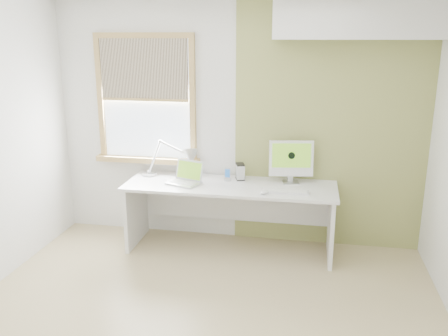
% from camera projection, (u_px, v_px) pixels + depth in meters
% --- Properties ---
extents(room, '(4.04, 3.54, 2.64)m').
position_uv_depth(room, '(198.00, 167.00, 3.47)').
color(room, tan).
rests_on(room, ground).
extents(accent_wall, '(2.00, 0.02, 2.60)m').
position_uv_depth(accent_wall, '(330.00, 128.00, 4.94)').
color(accent_wall, '#91954D').
rests_on(accent_wall, room).
extents(soffit, '(1.60, 0.40, 0.42)m').
position_uv_depth(soffit, '(359.00, 16.00, 4.45)').
color(soffit, white).
rests_on(soffit, room).
extents(window, '(1.20, 0.14, 1.42)m').
position_uv_depth(window, '(146.00, 100.00, 5.20)').
color(window, '#A78446').
rests_on(window, room).
extents(desk, '(2.20, 0.70, 0.73)m').
position_uv_depth(desk, '(231.00, 200.00, 5.04)').
color(desk, silver).
rests_on(desk, room).
extents(desk_lamp, '(0.72, 0.30, 0.41)m').
position_uv_depth(desk_lamp, '(183.00, 159.00, 5.09)').
color(desk_lamp, '#B6B9BB').
rests_on(desk_lamp, desk).
extents(laptop, '(0.40, 0.36, 0.23)m').
position_uv_depth(laptop, '(186.00, 178.00, 4.97)').
color(laptop, '#B6B9BB').
rests_on(laptop, desk).
extents(phone_dock, '(0.08, 0.08, 0.14)m').
position_uv_depth(phone_dock, '(227.00, 177.00, 5.06)').
color(phone_dock, '#B6B9BB').
rests_on(phone_dock, desk).
extents(external_drive, '(0.12, 0.15, 0.17)m').
position_uv_depth(external_drive, '(240.00, 172.00, 5.09)').
color(external_drive, '#B6B9BB').
rests_on(external_drive, desk).
extents(imac, '(0.46, 0.18, 0.45)m').
position_uv_depth(imac, '(291.00, 159.00, 4.93)').
color(imac, '#B6B9BB').
rests_on(imac, desk).
extents(keyboard, '(0.47, 0.13, 0.02)m').
position_uv_depth(keyboard, '(285.00, 191.00, 4.68)').
color(keyboard, white).
rests_on(keyboard, desk).
extents(mouse, '(0.11, 0.13, 0.03)m').
position_uv_depth(mouse, '(264.00, 192.00, 4.64)').
color(mouse, white).
rests_on(mouse, desk).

